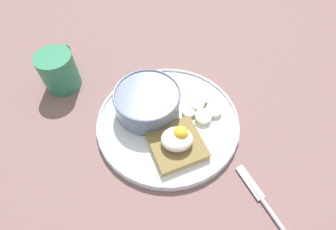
% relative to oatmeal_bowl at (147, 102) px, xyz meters
% --- Properties ---
extents(ground_plane, '(1.20, 1.20, 0.02)m').
position_rel_oatmeal_bowl_xyz_m(ground_plane, '(-0.04, 0.03, -0.05)').
color(ground_plane, '#795A58').
rests_on(ground_plane, ground).
extents(plate, '(0.31, 0.31, 0.02)m').
position_rel_oatmeal_bowl_xyz_m(plate, '(-0.04, 0.03, -0.03)').
color(plate, white).
rests_on(plate, ground_plane).
extents(oatmeal_bowl, '(0.14, 0.14, 0.05)m').
position_rel_oatmeal_bowl_xyz_m(oatmeal_bowl, '(0.00, 0.00, 0.00)').
color(oatmeal_bowl, slate).
rests_on(oatmeal_bowl, plate).
extents(toast_slice, '(0.13, 0.13, 0.02)m').
position_rel_oatmeal_bowl_xyz_m(toast_slice, '(-0.06, 0.10, -0.02)').
color(toast_slice, olive).
rests_on(toast_slice, plate).
extents(poached_egg, '(0.06, 0.06, 0.04)m').
position_rel_oatmeal_bowl_xyz_m(poached_egg, '(-0.06, 0.10, 0.00)').
color(poached_egg, white).
rests_on(poached_egg, toast_slice).
extents(banana_slice_front, '(0.04, 0.04, 0.01)m').
position_rel_oatmeal_bowl_xyz_m(banana_slice_front, '(-0.11, -0.00, -0.02)').
color(banana_slice_front, beige).
rests_on(banana_slice_front, plate).
extents(banana_slice_left, '(0.05, 0.05, 0.02)m').
position_rel_oatmeal_bowl_xyz_m(banana_slice_left, '(-0.12, 0.03, -0.02)').
color(banana_slice_left, '#F0EDC1').
rests_on(banana_slice_left, plate).
extents(banana_slice_back, '(0.04, 0.03, 0.01)m').
position_rel_oatmeal_bowl_xyz_m(banana_slice_back, '(-0.09, 0.02, -0.02)').
color(banana_slice_back, '#F2EABB').
rests_on(banana_slice_back, plate).
extents(banana_slice_right, '(0.05, 0.05, 0.01)m').
position_rel_oatmeal_bowl_xyz_m(banana_slice_right, '(-0.14, 0.02, -0.02)').
color(banana_slice_right, beige).
rests_on(banana_slice_right, plate).
extents(banana_slice_inner, '(0.04, 0.04, 0.02)m').
position_rel_oatmeal_bowl_xyz_m(banana_slice_inner, '(-0.14, -0.02, -0.02)').
color(banana_slice_inner, '#F5EDBA').
rests_on(banana_slice_inner, plate).
extents(coffee_mug, '(0.08, 0.12, 0.09)m').
position_rel_oatmeal_bowl_xyz_m(coffee_mug, '(0.20, -0.10, 0.01)').
color(coffee_mug, '#34855E').
rests_on(coffee_mug, ground_plane).
extents(knife, '(0.06, 0.13, 0.01)m').
position_rel_oatmeal_bowl_xyz_m(knife, '(-0.20, 0.20, -0.03)').
color(knife, silver).
rests_on(knife, ground_plane).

